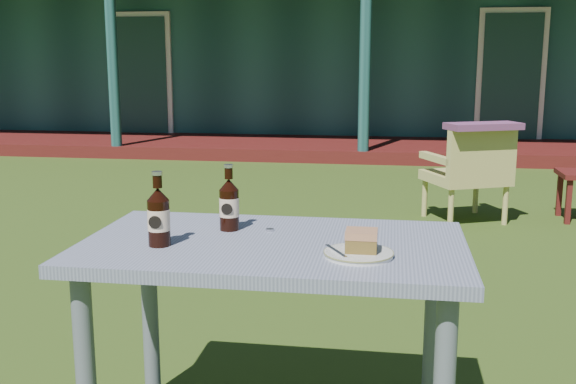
% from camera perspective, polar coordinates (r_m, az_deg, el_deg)
% --- Properties ---
extents(ground, '(80.00, 80.00, 0.00)m').
position_cam_1_polar(ground, '(3.85, 3.02, -8.32)').
color(ground, '#334916').
extents(pavilion, '(15.80, 8.30, 3.45)m').
position_cam_1_polar(pavilion, '(13.01, 7.45, 12.47)').
color(pavilion, '#1C4B48').
rests_on(pavilion, ground).
extents(cafe_table, '(1.20, 0.70, 0.72)m').
position_cam_1_polar(cafe_table, '(2.15, -1.24, -6.81)').
color(cafe_table, slate).
rests_on(cafe_table, ground).
extents(plate, '(0.20, 0.20, 0.01)m').
position_cam_1_polar(plate, '(1.97, 5.99, -5.22)').
color(plate, silver).
rests_on(plate, cafe_table).
extents(cake_slice, '(0.09, 0.09, 0.06)m').
position_cam_1_polar(cake_slice, '(1.97, 6.23, -4.09)').
color(cake_slice, brown).
rests_on(cake_slice, plate).
extents(fork, '(0.08, 0.13, 0.00)m').
position_cam_1_polar(fork, '(1.96, 4.08, -5.01)').
color(fork, silver).
rests_on(fork, plate).
extents(cola_bottle_near, '(0.07, 0.07, 0.22)m').
position_cam_1_polar(cola_bottle_near, '(2.25, -5.01, -1.02)').
color(cola_bottle_near, black).
rests_on(cola_bottle_near, cafe_table).
extents(cola_bottle_far, '(0.07, 0.07, 0.23)m').
position_cam_1_polar(cola_bottle_far, '(2.09, -10.90, -2.03)').
color(cola_bottle_far, black).
rests_on(cola_bottle_far, cafe_table).
extents(bottle_cap, '(0.03, 0.03, 0.01)m').
position_cam_1_polar(bottle_cap, '(2.24, -1.54, -3.23)').
color(bottle_cap, silver).
rests_on(bottle_cap, cafe_table).
extents(armchair_left, '(0.73, 0.71, 0.76)m').
position_cam_1_polar(armchair_left, '(5.51, 15.19, 1.84)').
color(armchair_left, tan).
rests_on(armchair_left, ground).
extents(floral_throw, '(0.61, 0.45, 0.05)m').
position_cam_1_polar(floral_throw, '(5.33, 16.22, 5.38)').
color(floral_throw, '#6C375E').
rests_on(floral_throw, armchair_left).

